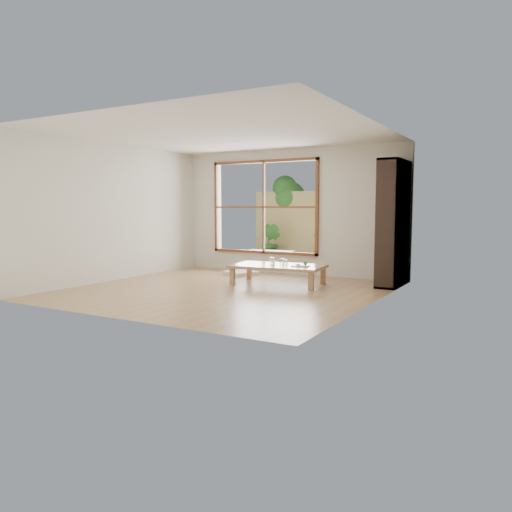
{
  "coord_description": "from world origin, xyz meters",
  "views": [
    {
      "loc": [
        4.59,
        -6.99,
        1.4
      ],
      "look_at": [
        0.28,
        0.53,
        0.55
      ],
      "focal_mm": 35.0,
      "sensor_mm": 36.0,
      "label": 1
    }
  ],
  "objects_px": {
    "low_table": "(278,267)",
    "garden_bench": "(271,253)",
    "bookshelf": "(393,223)",
    "food_tray": "(302,265)"
  },
  "relations": [
    {
      "from": "low_table",
      "to": "garden_bench",
      "type": "xyz_separation_m",
      "value": [
        -1.43,
        2.41,
        0.0
      ]
    },
    {
      "from": "bookshelf",
      "to": "garden_bench",
      "type": "height_order",
      "value": "bookshelf"
    },
    {
      "from": "bookshelf",
      "to": "food_tray",
      "type": "bearing_deg",
      "value": -146.08
    },
    {
      "from": "garden_bench",
      "to": "low_table",
      "type": "bearing_deg",
      "value": -65.81
    },
    {
      "from": "food_tray",
      "to": "bookshelf",
      "type": "bearing_deg",
      "value": 29.28
    },
    {
      "from": "garden_bench",
      "to": "bookshelf",
      "type": "bearing_deg",
      "value": -31.43
    },
    {
      "from": "low_table",
      "to": "bookshelf",
      "type": "height_order",
      "value": "bookshelf"
    },
    {
      "from": "low_table",
      "to": "garden_bench",
      "type": "distance_m",
      "value": 2.8
    },
    {
      "from": "food_tray",
      "to": "low_table",
      "type": "bearing_deg",
      "value": 174.5
    },
    {
      "from": "bookshelf",
      "to": "garden_bench",
      "type": "xyz_separation_m",
      "value": [
        -3.26,
        1.51,
        -0.8
      ]
    }
  ]
}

